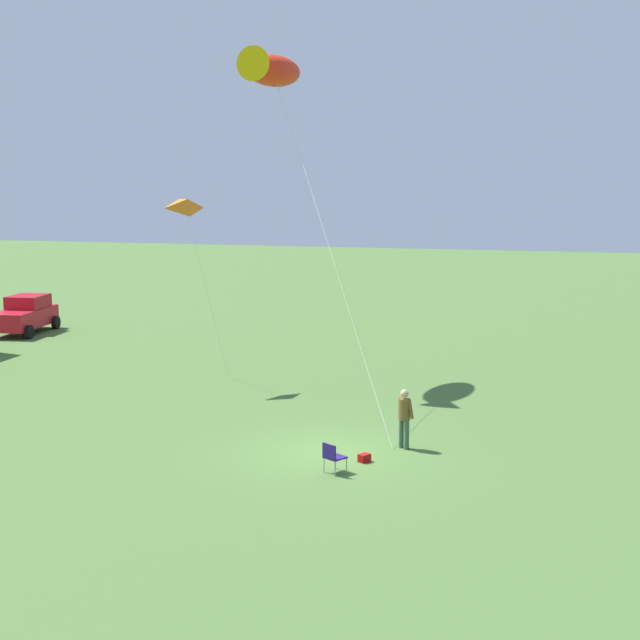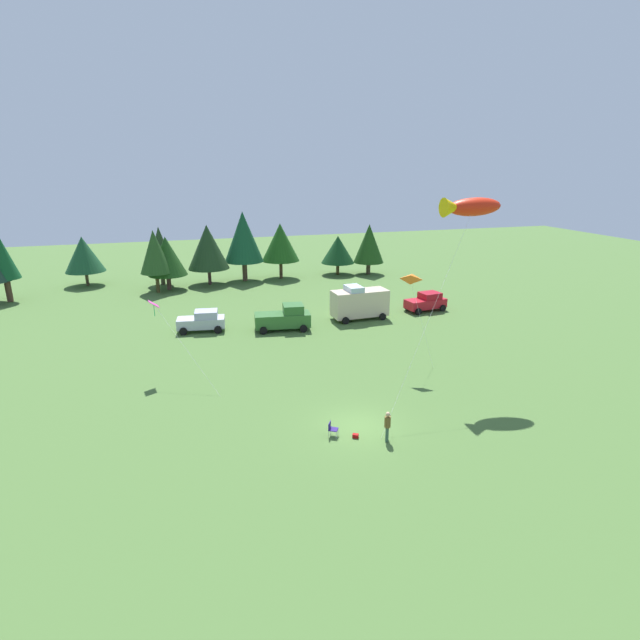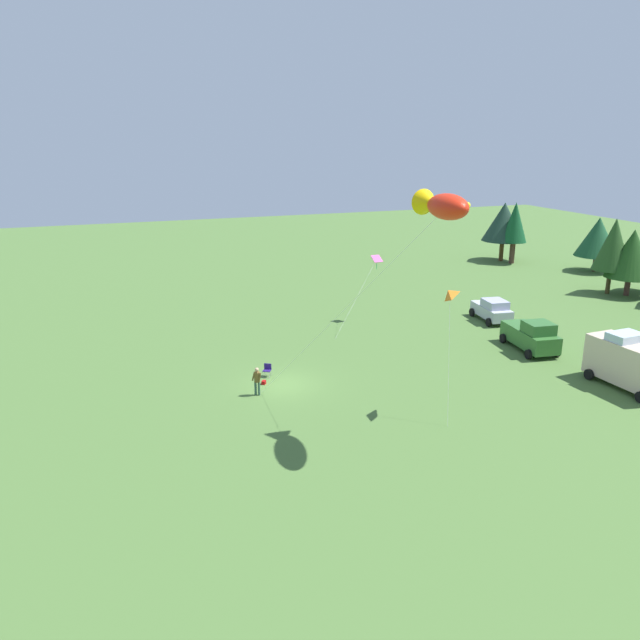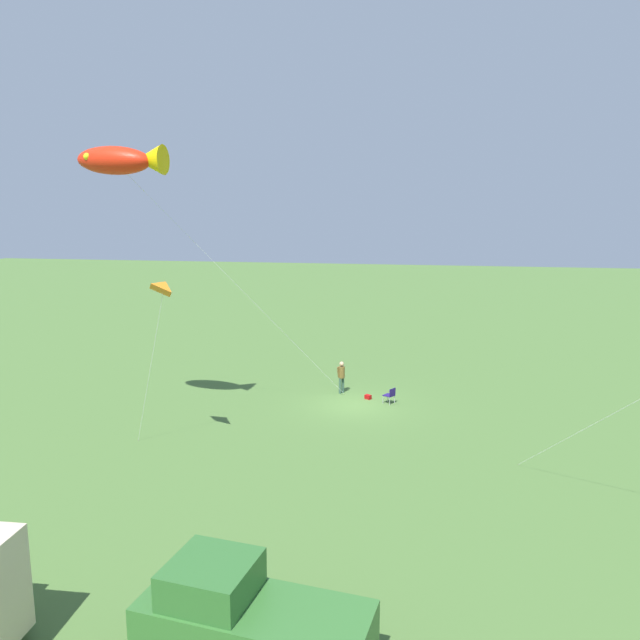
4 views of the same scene
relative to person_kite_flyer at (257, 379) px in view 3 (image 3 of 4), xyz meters
name	(u,v)px [view 3 (image 3 of 4)]	position (x,y,z in m)	size (l,w,h in m)	color
ground_plane	(284,385)	(-1.01, 1.95, -1.02)	(160.00, 160.00, 0.00)	#476A31
person_kite_flyer	(257,379)	(0.00, 0.00, 0.00)	(0.49, 0.55, 1.74)	#345543
folding_chair	(267,369)	(-2.72, 1.37, -0.53)	(0.66, 0.66, 0.82)	navy
backpack_on_grass	(264,382)	(-1.53, 0.80, -0.91)	(0.32, 0.22, 0.22)	#A30D0D
car_silver_compact	(492,310)	(-8.27, 22.27, -0.07)	(4.40, 2.66, 1.89)	#AFB3BD
truck_green_flatbed	(531,336)	(-1.06, 20.52, 0.08)	(5.22, 2.95, 2.34)	#32672C
van_camper_beige	(631,362)	(6.69, 21.70, 0.62)	(5.51, 2.84, 3.34)	beige
kite_large_fish	(443,206)	(8.37, 6.94, 10.79)	(10.94, 7.66, 12.49)	red
kite_delta_orange	(448,294)	(5.63, 9.20, 5.75)	(2.65, 1.40, 7.16)	orange
kite_diamond_rainbow	(376,261)	(-11.81, 13.16, 4.01)	(4.16, 5.57, 5.45)	#D23C9A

